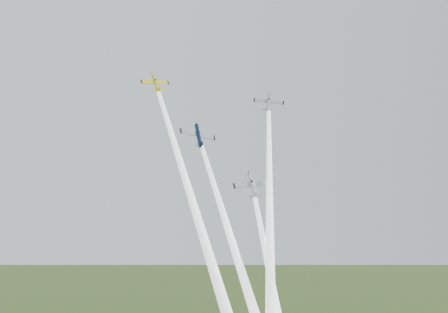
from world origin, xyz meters
TOP-DOWN VIEW (x-y plane):
  - plane_yellow at (-12.85, 3.84)m, footprint 7.89×5.91m
  - smoke_trail_yellow at (-8.28, -17.00)m, footprint 10.87×40.27m
  - plane_navy at (-3.29, 2.77)m, footprint 8.74×7.55m
  - smoke_trail_navy at (-0.11, -15.59)m, footprint 8.21×35.22m
  - plane_silver_right at (13.43, 2.61)m, footprint 9.00×7.01m
  - smoke_trail_silver_right at (5.52, -17.64)m, footprint 17.18×39.51m
  - plane_silver_low at (5.08, -9.31)m, footprint 8.19×6.13m

SIDE VIEW (x-z plane):
  - smoke_trail_navy at x=-0.11m, z-range 46.89..95.54m
  - smoke_trail_silver_right at x=5.52m, z-range 46.71..104.11m
  - smoke_trail_yellow at x=-8.28m, z-range 50.84..107.09m
  - plane_silver_low at x=5.08m, z-range 81.91..89.72m
  - plane_navy at x=-3.29m, z-range 93.12..101.92m
  - plane_silver_right at x=13.43m, z-range 102.47..109.71m
  - plane_yellow at x=-12.85m, z-range 105.80..112.34m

